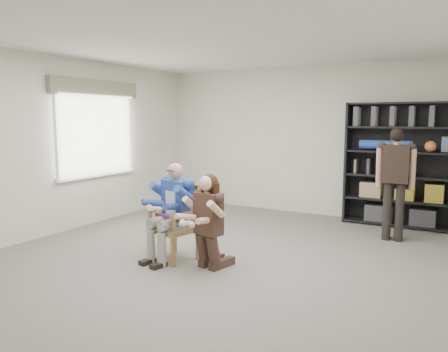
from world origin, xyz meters
The scene contains 8 objects.
room_shell centered at (0.00, 0.00, 1.40)m, with size 6.00×7.00×2.80m, color white, non-canonical shape.
floor centered at (0.00, 0.00, 0.00)m, with size 6.00×7.00×0.01m, color slate.
window_left centered at (-2.95, 1.00, 1.63)m, with size 0.16×2.00×1.75m, color white, non-canonical shape.
armchair centered at (-0.59, -0.05, 0.49)m, with size 0.57×0.55×0.98m, color #936035, non-canonical shape.
seated_man centered at (-0.59, -0.05, 0.64)m, with size 0.55×0.77×1.28m, color navy, non-canonical shape.
kneeling_woman centered at (-0.01, -0.17, 0.59)m, with size 0.49×0.79×1.17m, color #37261B, non-canonical shape.
bookshelf centered at (1.70, 3.28, 1.05)m, with size 1.80×0.38×2.10m, color black, non-canonical shape.
standing_man centered at (1.76, 2.29, 0.85)m, with size 0.52×0.29×1.70m, color black, non-canonical shape.
Camera 1 is at (2.69, -4.54, 1.84)m, focal length 35.00 mm.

